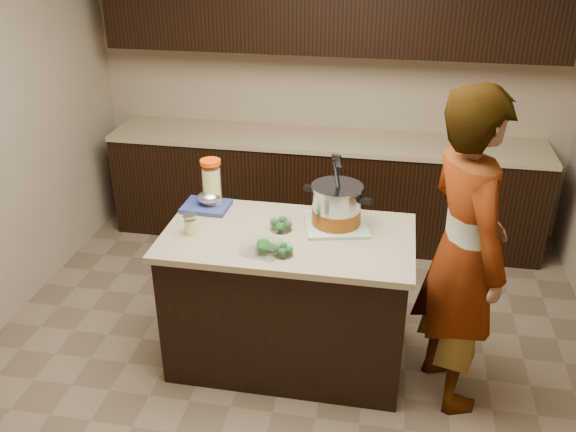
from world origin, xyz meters
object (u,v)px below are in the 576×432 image
island (288,298)px  stock_pot (337,207)px  lemonade_pitcher (212,186)px  person (463,253)px

island → stock_pot: size_ratio=3.35×
island → lemonade_pitcher: bearing=152.4°
island → stock_pot: stock_pot is taller
island → stock_pot: (0.26, 0.16, 0.57)m
island → person: 1.10m
lemonade_pitcher → person: person is taller
lemonade_pitcher → island: bearing=-27.6°
lemonade_pitcher → person: (1.52, -0.38, -0.11)m
island → stock_pot: 0.65m
island → person: bearing=-5.9°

